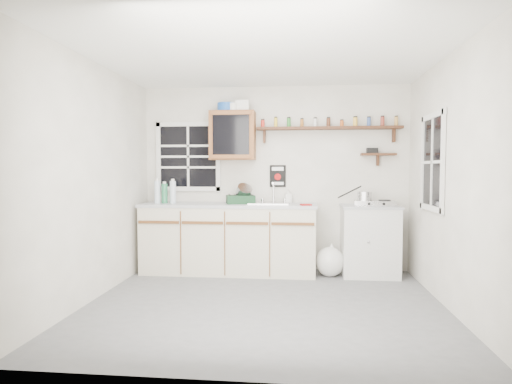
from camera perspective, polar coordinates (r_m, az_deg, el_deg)
room at (r=4.28m, az=1.18°, el=1.41°), size 3.64×3.24×2.54m
main_cabinet at (r=5.72m, az=-3.66°, el=-6.14°), size 2.31×0.63×0.92m
right_cabinet at (r=5.74m, az=14.89°, el=-6.25°), size 0.73×0.57×0.91m
sink at (r=5.60m, az=1.76°, el=-1.48°), size 0.52×0.44×0.29m
upper_cabinet at (r=5.80m, az=-3.12°, el=7.51°), size 0.60×0.32×0.65m
upper_cabinet_clutter at (r=5.84m, az=-3.16°, el=11.27°), size 0.43×0.24×0.14m
spice_shelf at (r=5.82m, az=9.71°, el=8.49°), size 1.91×0.18×0.35m
secondary_shelf at (r=5.88m, az=15.76°, el=4.92°), size 0.45×0.16×0.24m
warning_sign at (r=5.86m, az=2.92°, el=2.13°), size 0.22×0.02×0.30m
window_back at (r=6.05m, az=-9.02°, el=4.68°), size 0.93×0.03×0.98m
window_right at (r=5.03m, az=22.50°, el=3.70°), size 0.03×0.78×1.08m
water_bottles at (r=5.83m, az=-12.01°, el=-0.02°), size 0.28×0.12×0.33m
dish_rack at (r=5.65m, az=-1.95°, el=-0.66°), size 0.42×0.36×0.27m
soap_bottle at (r=5.77m, az=4.29°, el=-0.54°), size 0.10×0.10×0.19m
rag at (r=5.40m, az=6.66°, el=-1.69°), size 0.15×0.14×0.02m
hotplate at (r=5.67m, az=15.52°, el=-1.41°), size 0.53×0.31×0.07m
saucepan at (r=5.65m, az=14.20°, el=-0.52°), size 0.41×0.30×0.19m
trash_bag at (r=5.63m, az=9.83°, el=-9.10°), size 0.39×0.35×0.45m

